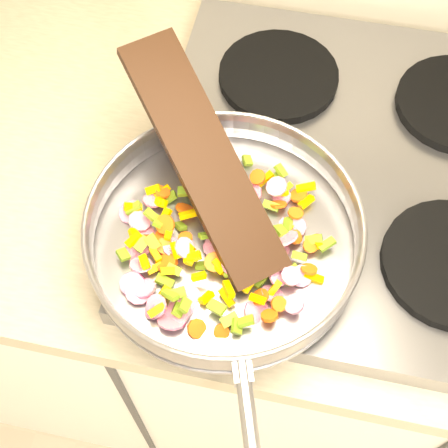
# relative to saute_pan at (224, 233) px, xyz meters

# --- Properties ---
(cooktop) EXTENTS (0.60, 0.60, 0.04)m
(cooktop) POSITION_rel_saute_pan_xyz_m (0.16, 0.18, -0.07)
(cooktop) COLOR #939399
(cooktop) RESTS_ON counter_top
(grate_fl) EXTENTS (0.19, 0.19, 0.02)m
(grate_fl) POSITION_rel_saute_pan_xyz_m (0.02, 0.04, -0.04)
(grate_fl) COLOR black
(grate_fl) RESTS_ON cooktop
(grate_bl) EXTENTS (0.19, 0.19, 0.02)m
(grate_bl) POSITION_rel_saute_pan_xyz_m (0.02, 0.32, -0.04)
(grate_bl) COLOR black
(grate_bl) RESTS_ON cooktop
(saute_pan) EXTENTS (0.40, 0.55, 0.06)m
(saute_pan) POSITION_rel_saute_pan_xyz_m (0.00, 0.00, 0.00)
(saute_pan) COLOR #9E9EA5
(saute_pan) RESTS_ON grate_fl
(vegetable_heap) EXTENTS (0.30, 0.29, 0.05)m
(vegetable_heap) POSITION_rel_saute_pan_xyz_m (-0.00, -0.01, -0.01)
(vegetable_heap) COLOR #739D1D
(vegetable_heap) RESTS_ON saute_pan
(wooden_spatula) EXTENTS (0.27, 0.30, 0.14)m
(wooden_spatula) POSITION_rel_saute_pan_xyz_m (-0.04, 0.07, 0.06)
(wooden_spatula) COLOR black
(wooden_spatula) RESTS_ON saute_pan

